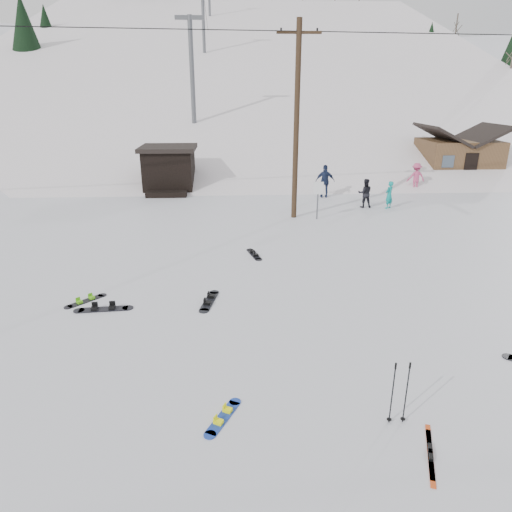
{
  "coord_description": "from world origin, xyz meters",
  "views": [
    {
      "loc": [
        -1.07,
        -8.08,
        6.06
      ],
      "look_at": [
        -0.4,
        4.59,
        1.4
      ],
      "focal_mm": 32.0,
      "sensor_mm": 36.0,
      "label": 1
    }
  ],
  "objects_px": {
    "utility_pole": "(297,120)",
    "hero_skis": "(430,453)",
    "cabin": "(457,157)",
    "hero_snowboard": "(223,417)"
  },
  "relations": [
    {
      "from": "utility_pole",
      "to": "hero_snowboard",
      "type": "height_order",
      "value": "utility_pole"
    },
    {
      "from": "utility_pole",
      "to": "cabin",
      "type": "height_order",
      "value": "utility_pole"
    },
    {
      "from": "utility_pole",
      "to": "cabin",
      "type": "relative_size",
      "value": 1.67
    },
    {
      "from": "cabin",
      "to": "hero_snowboard",
      "type": "bearing_deg",
      "value": -123.39
    },
    {
      "from": "utility_pole",
      "to": "cabin",
      "type": "xyz_separation_m",
      "value": [
        13.0,
        10.0,
        -3.2
      ]
    },
    {
      "from": "cabin",
      "to": "hero_skis",
      "type": "bearing_deg",
      "value": -116.04
    },
    {
      "from": "utility_pole",
      "to": "cabin",
      "type": "bearing_deg",
      "value": 37.56
    },
    {
      "from": "utility_pole",
      "to": "cabin",
      "type": "distance_m",
      "value": 16.71
    },
    {
      "from": "utility_pole",
      "to": "hero_skis",
      "type": "relative_size",
      "value": 6.08
    },
    {
      "from": "hero_snowboard",
      "to": "hero_skis",
      "type": "height_order",
      "value": "hero_snowboard"
    }
  ]
}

